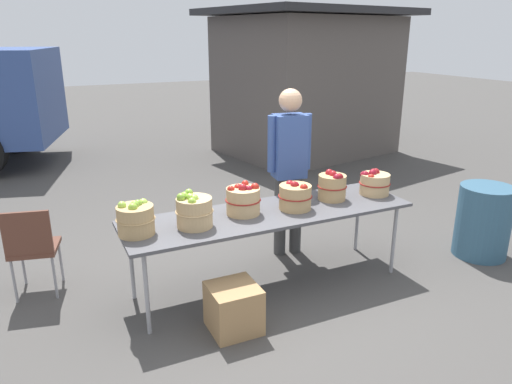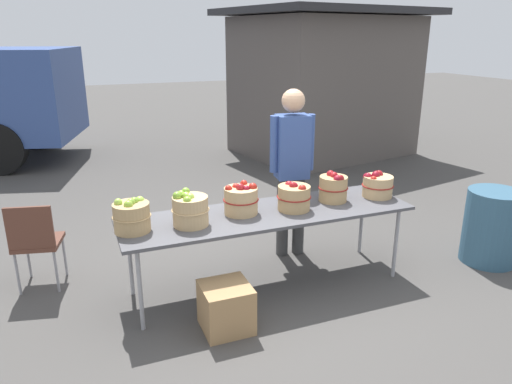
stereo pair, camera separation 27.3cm
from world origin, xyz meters
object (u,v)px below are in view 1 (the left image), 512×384
(apple_basket_red_1, at_px, (295,196))
(vendor_adult, at_px, (289,160))
(trash_barrel, at_px, (483,221))
(folding_chair, at_px, (32,244))
(apple_basket_green_0, at_px, (136,219))
(market_table, at_px, (270,215))
(produce_crate, at_px, (234,308))
(apple_basket_red_0, at_px, (243,200))
(apple_basket_red_2, at_px, (332,186))
(apple_basket_green_1, at_px, (194,211))
(apple_basket_red_3, at_px, (374,183))

(apple_basket_red_1, height_order, vendor_adult, vendor_adult)
(apple_basket_red_1, relative_size, trash_barrel, 0.41)
(vendor_adult, bearing_deg, trash_barrel, 161.19)
(apple_basket_red_1, height_order, folding_chair, apple_basket_red_1)
(apple_basket_green_0, relative_size, apple_basket_red_1, 1.00)
(market_table, bearing_deg, produce_crate, -137.81)
(apple_basket_red_0, distance_m, apple_basket_red_1, 0.50)
(market_table, distance_m, produce_crate, 0.95)
(vendor_adult, bearing_deg, apple_basket_red_2, 119.86)
(apple_basket_green_1, height_order, folding_chair, apple_basket_green_1)
(market_table, height_order, apple_basket_red_3, apple_basket_red_3)
(vendor_adult, xyz_separation_m, folding_chair, (-2.51, 0.17, -0.54))
(folding_chair, relative_size, trash_barrel, 1.10)
(vendor_adult, xyz_separation_m, trash_barrel, (1.87, -0.94, -0.66))
(vendor_adult, bearing_deg, market_table, 55.92)
(apple_basket_red_1, distance_m, produce_crate, 1.19)
(market_table, relative_size, apple_basket_green_0, 8.51)
(apple_basket_red_3, relative_size, folding_chair, 0.37)
(apple_basket_red_0, distance_m, apple_basket_red_2, 0.95)
(trash_barrel, bearing_deg, apple_basket_red_2, 165.50)
(trash_barrel, height_order, produce_crate, trash_barrel)
(apple_basket_red_0, relative_size, apple_basket_red_2, 1.10)
(market_table, distance_m, apple_basket_red_1, 0.29)
(apple_basket_green_1, distance_m, apple_basket_red_3, 1.92)
(market_table, bearing_deg, apple_basket_green_1, -176.53)
(trash_barrel, bearing_deg, produce_crate, -176.99)
(vendor_adult, distance_m, produce_crate, 1.77)
(apple_basket_red_1, xyz_separation_m, folding_chair, (-2.26, 0.76, -0.36))
(apple_basket_red_1, bearing_deg, trash_barrel, -9.43)
(apple_basket_red_1, bearing_deg, vendor_adult, 66.54)
(folding_chair, bearing_deg, apple_basket_red_1, 174.17)
(vendor_adult, relative_size, folding_chair, 2.08)
(apple_basket_green_0, xyz_separation_m, apple_basket_red_0, (0.97, 0.06, 0.00))
(apple_basket_red_3, bearing_deg, produce_crate, -162.90)
(apple_basket_green_0, xyz_separation_m, folding_chair, (-0.80, 0.73, -0.37))
(folding_chair, height_order, trash_barrel, folding_chair)
(apple_basket_green_1, distance_m, apple_basket_red_2, 1.45)
(apple_basket_green_0, height_order, produce_crate, apple_basket_green_0)
(apple_basket_green_1, bearing_deg, trash_barrel, -6.15)
(apple_basket_green_0, bearing_deg, apple_basket_green_1, -5.38)
(apple_basket_red_1, distance_m, folding_chair, 2.41)
(market_table, xyz_separation_m, apple_basket_red_3, (1.18, 0.01, 0.15))
(market_table, xyz_separation_m, vendor_adult, (0.50, 0.56, 0.34))
(apple_basket_red_2, bearing_deg, apple_basket_red_3, -4.83)
(apple_basket_red_2, distance_m, produce_crate, 1.58)
(apple_basket_red_2, bearing_deg, vendor_adult, 112.03)
(apple_basket_red_0, relative_size, apple_basket_red_3, 1.03)
(trash_barrel, distance_m, produce_crate, 2.97)
(apple_basket_red_1, distance_m, trash_barrel, 2.21)
(apple_basket_red_2, distance_m, trash_barrel, 1.79)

